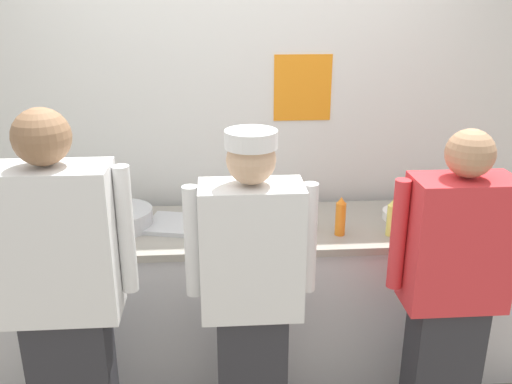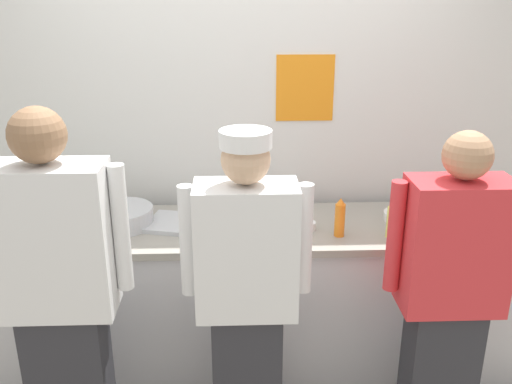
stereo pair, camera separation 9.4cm
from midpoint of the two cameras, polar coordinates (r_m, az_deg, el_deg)
name	(u,v)px [view 2 (the right image)]	position (r m, az deg, el deg)	size (l,w,h in m)	color
wall_back	(242,114)	(3.35, -0.66, 8.04)	(5.07, 0.11, 2.86)	silver
prep_counter	(244,296)	(3.27, -0.37, -10.69)	(3.23, 0.67, 0.90)	silver
chef_near_left	(59,294)	(2.52, -18.57, -9.89)	(0.62, 0.24, 1.71)	#2D2D33
chef_center	(247,293)	(2.52, 0.11, -10.35)	(0.58, 0.24, 1.60)	#2D2D33
chef_far_right	(449,292)	(2.71, 20.18, -9.68)	(0.59, 0.24, 1.59)	#2D2D33
plate_stack_front	(403,217)	(3.25, 15.65, -2.45)	(0.21, 0.21, 0.05)	white
plate_stack_rear	(261,215)	(3.09, 1.38, -2.35)	(0.21, 0.21, 0.10)	white
mixing_bowl_steel	(121,217)	(3.13, -12.91, -2.50)	(0.36, 0.36, 0.10)	#B7BABF
sheet_tray	(194,224)	(3.07, -5.56, -3.35)	(0.51, 0.29, 0.02)	#B7BABF
squeeze_bottle_primary	(340,218)	(2.95, 9.53, -2.64)	(0.05, 0.05, 0.21)	orange
squeeze_bottle_secondary	(43,210)	(3.25, -20.27, -1.72)	(0.06, 0.06, 0.19)	#56A333
squeeze_bottle_spare	(392,220)	(2.99, 14.69, -2.78)	(0.06, 0.06, 0.20)	#E5E066
ramekin_orange_sauce	(307,225)	(3.03, 6.12, -3.44)	(0.10, 0.10, 0.04)	white
deli_cup	(66,227)	(3.06, -18.15, -3.48)	(0.09, 0.09, 0.11)	white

